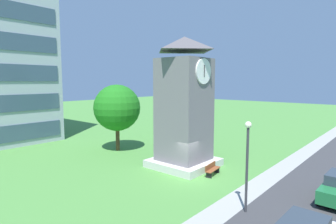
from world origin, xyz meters
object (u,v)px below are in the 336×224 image
at_px(street_lamp, 247,155).
at_px(clock_tower, 184,110).
at_px(park_bench, 212,169).
at_px(tree_streetside, 117,108).

bearing_deg(street_lamp, clock_tower, 60.08).
xyz_separation_m(park_bench, street_lamp, (-3.97, -4.58, 2.71)).
distance_m(clock_tower, street_lamp, 8.90).
relative_size(park_bench, tree_streetside, 0.27).
distance_m(clock_tower, tree_streetside, 8.49).
bearing_deg(street_lamp, tree_streetside, 75.25).
bearing_deg(street_lamp, park_bench, 49.07).
height_order(street_lamp, tree_streetside, tree_streetside).
relative_size(clock_tower, park_bench, 5.78).
distance_m(park_bench, tree_streetside, 12.15).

